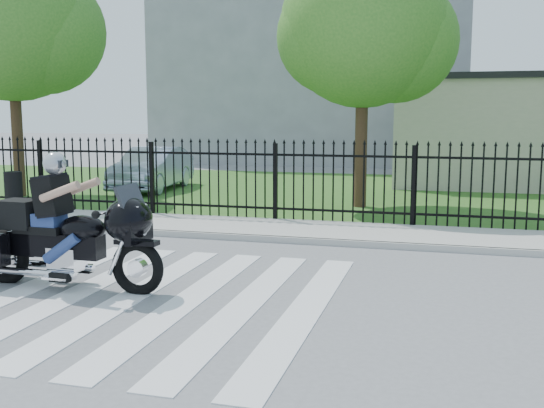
# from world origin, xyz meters

# --- Properties ---
(ground) EXTENTS (120.00, 120.00, 0.00)m
(ground) POSITION_xyz_m (0.00, 0.00, 0.00)
(ground) COLOR slate
(ground) RESTS_ON ground
(crosswalk) EXTENTS (5.00, 5.50, 0.01)m
(crosswalk) POSITION_xyz_m (0.00, 0.00, 0.01)
(crosswalk) COLOR silver
(crosswalk) RESTS_ON ground
(sidewalk) EXTENTS (40.00, 2.00, 0.12)m
(sidewalk) POSITION_xyz_m (0.00, 5.00, 0.06)
(sidewalk) COLOR #ADAAA3
(sidewalk) RESTS_ON ground
(curb) EXTENTS (40.00, 0.12, 0.12)m
(curb) POSITION_xyz_m (0.00, 4.00, 0.06)
(curb) COLOR #ADAAA3
(curb) RESTS_ON ground
(grass_strip) EXTENTS (40.00, 12.00, 0.02)m
(grass_strip) POSITION_xyz_m (0.00, 12.00, 0.01)
(grass_strip) COLOR #2A5C1F
(grass_strip) RESTS_ON ground
(iron_fence) EXTENTS (26.00, 0.04, 1.80)m
(iron_fence) POSITION_xyz_m (0.00, 6.00, 0.90)
(iron_fence) COLOR black
(iron_fence) RESTS_ON ground
(tree_left) EXTENTS (4.80, 4.80, 7.58)m
(tree_left) POSITION_xyz_m (-8.50, 8.50, 5.17)
(tree_left) COLOR #382316
(tree_left) RESTS_ON ground
(tree_mid) EXTENTS (4.20, 4.20, 6.78)m
(tree_mid) POSITION_xyz_m (1.50, 9.00, 4.67)
(tree_mid) COLOR #382316
(tree_mid) RESTS_ON ground
(building_tall) EXTENTS (15.00, 10.00, 12.00)m
(building_tall) POSITION_xyz_m (-3.00, 26.00, 6.00)
(building_tall) COLOR #979A9F
(building_tall) RESTS_ON ground
(motorcycle_rider) EXTENTS (2.98, 0.93, 1.97)m
(motorcycle_rider) POSITION_xyz_m (-1.55, 0.15, 0.81)
(motorcycle_rider) COLOR black
(motorcycle_rider) RESTS_ON ground
(parked_car) EXTENTS (1.75, 4.22, 1.36)m
(parked_car) POSITION_xyz_m (-5.37, 10.90, 0.70)
(parked_car) COLOR #A2AFCB
(parked_car) RESTS_ON grass_strip
(litter_bin) EXTENTS (0.53, 0.53, 0.94)m
(litter_bin) POSITION_xyz_m (-6.40, 5.46, 0.59)
(litter_bin) COLOR black
(litter_bin) RESTS_ON sidewalk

